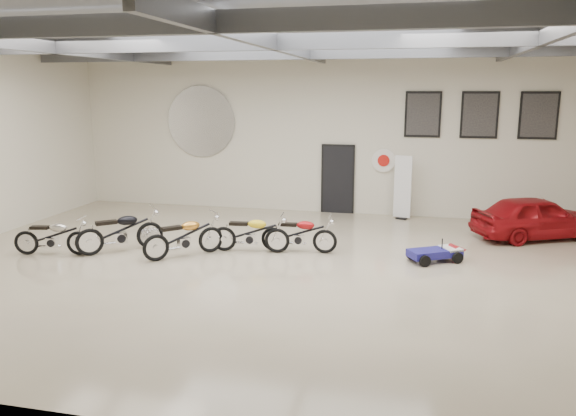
% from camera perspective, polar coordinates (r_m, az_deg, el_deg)
% --- Properties ---
extents(floor, '(16.00, 12.00, 0.01)m').
position_cam_1_polar(floor, '(12.30, -1.27, -6.15)').
color(floor, tan).
rests_on(floor, ground).
extents(ceiling, '(16.00, 12.00, 0.01)m').
position_cam_1_polar(ceiling, '(11.75, -1.39, 17.71)').
color(ceiling, slate).
rests_on(ceiling, back_wall).
extents(back_wall, '(16.00, 0.02, 5.00)m').
position_cam_1_polar(back_wall, '(17.62, 3.56, 7.62)').
color(back_wall, beige).
rests_on(back_wall, floor).
extents(ceiling_beams, '(15.80, 11.80, 0.32)m').
position_cam_1_polar(ceiling_beams, '(11.73, -1.38, 16.49)').
color(ceiling_beams, '#525459').
rests_on(ceiling_beams, ceiling).
extents(door, '(0.92, 0.08, 2.10)m').
position_cam_1_polar(door, '(17.66, 5.08, 2.87)').
color(door, black).
rests_on(door, back_wall).
extents(logo_plaque, '(2.30, 0.06, 1.16)m').
position_cam_1_polar(logo_plaque, '(18.63, -8.81, 8.66)').
color(logo_plaque, silver).
rests_on(logo_plaque, back_wall).
extents(poster_left, '(1.05, 0.08, 1.35)m').
position_cam_1_polar(poster_left, '(17.30, 13.54, 9.23)').
color(poster_left, black).
rests_on(poster_left, back_wall).
extents(poster_mid, '(1.05, 0.08, 1.35)m').
position_cam_1_polar(poster_mid, '(17.38, 18.88, 8.93)').
color(poster_mid, black).
rests_on(poster_mid, back_wall).
extents(poster_right, '(1.05, 0.08, 1.35)m').
position_cam_1_polar(poster_right, '(17.61, 24.12, 8.57)').
color(poster_right, black).
rests_on(poster_right, back_wall).
extents(oil_sign, '(0.72, 0.10, 0.72)m').
position_cam_1_polar(oil_sign, '(17.43, 9.69, 4.78)').
color(oil_sign, white).
rests_on(oil_sign, back_wall).
extents(banner_stand, '(0.55, 0.33, 1.90)m').
position_cam_1_polar(banner_stand, '(17.07, 11.57, 2.02)').
color(banner_stand, white).
rests_on(banner_stand, floor).
extents(motorcycle_silver, '(1.85, 0.90, 0.92)m').
position_cam_1_polar(motorcycle_silver, '(14.27, -22.86, -2.62)').
color(motorcycle_silver, silver).
rests_on(motorcycle_silver, floor).
extents(motorcycle_black, '(1.93, 1.80, 1.05)m').
position_cam_1_polar(motorcycle_black, '(13.98, -16.70, -2.21)').
color(motorcycle_black, silver).
rests_on(motorcycle_black, floor).
extents(motorcycle_gold, '(1.79, 1.78, 1.00)m').
position_cam_1_polar(motorcycle_gold, '(13.23, -10.54, -2.79)').
color(motorcycle_gold, silver).
rests_on(motorcycle_gold, floor).
extents(motorcycle_yellow, '(1.90, 0.76, 0.96)m').
position_cam_1_polar(motorcycle_yellow, '(13.42, -3.85, -2.49)').
color(motorcycle_yellow, silver).
rests_on(motorcycle_yellow, floor).
extents(motorcycle_red, '(1.82, 0.65, 0.93)m').
position_cam_1_polar(motorcycle_red, '(13.39, 1.11, -2.57)').
color(motorcycle_red, silver).
rests_on(motorcycle_red, floor).
extents(go_kart, '(1.60, 1.31, 0.53)m').
position_cam_1_polar(go_kart, '(13.20, 15.15, -4.11)').
color(go_kart, navy).
rests_on(go_kart, floor).
extents(vintage_car, '(2.62, 3.58, 1.13)m').
position_cam_1_polar(vintage_car, '(15.97, 23.93, -0.86)').
color(vintage_car, maroon).
rests_on(vintage_car, floor).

